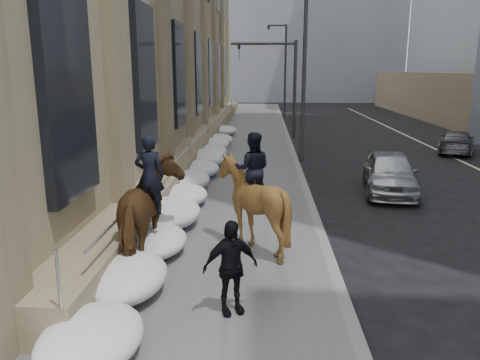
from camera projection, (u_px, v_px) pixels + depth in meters
name	position (u px, v px, depth m)	size (l,w,h in m)	color
ground	(204.00, 301.00, 8.82)	(140.00, 140.00, 0.00)	black
sidewalk	(236.00, 178.00, 18.52)	(5.00, 80.00, 0.12)	#4E4E50
curb	(302.00, 179.00, 18.39)	(0.24, 80.00, 0.12)	slate
bg_building_far	(222.00, 33.00, 76.76)	(24.00, 12.00, 20.00)	gray
streetlight_mid	(301.00, 62.00, 21.22)	(1.71, 0.24, 8.00)	#2D2D30
streetlight_far	(284.00, 65.00, 40.66)	(1.71, 0.24, 8.00)	#2D2D30
traffic_signal	(280.00, 73.00, 29.16)	(4.10, 0.22, 6.00)	#2D2D30
snow_bank	(193.00, 178.00, 16.66)	(1.70, 18.10, 0.76)	white
mounted_horse_left	(152.00, 211.00, 10.05)	(1.41, 2.77, 2.79)	#422A14
mounted_horse_right	(252.00, 200.00, 10.86)	(1.77, 1.99, 2.75)	#513617
pedestrian	(230.00, 267.00, 8.00)	(0.99, 0.41, 1.68)	black
car_silver	(390.00, 172.00, 16.42)	(1.73, 4.29, 1.46)	#9FA3A7
car_grey	(456.00, 142.00, 24.32)	(1.63, 4.01, 1.16)	#515258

